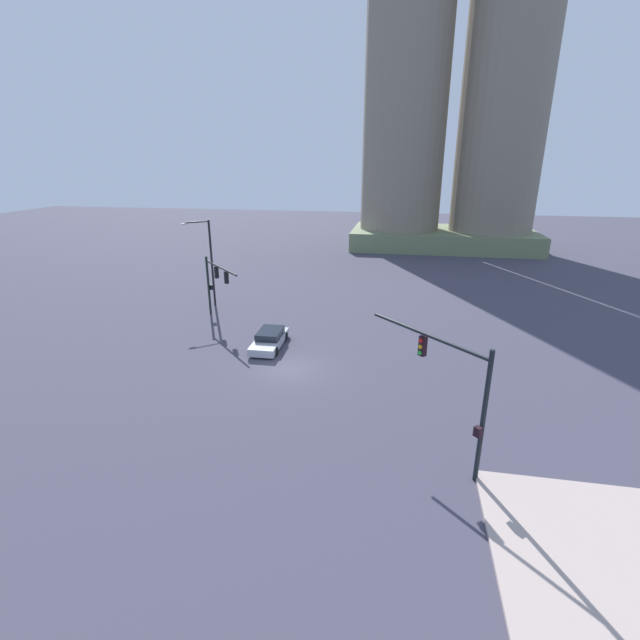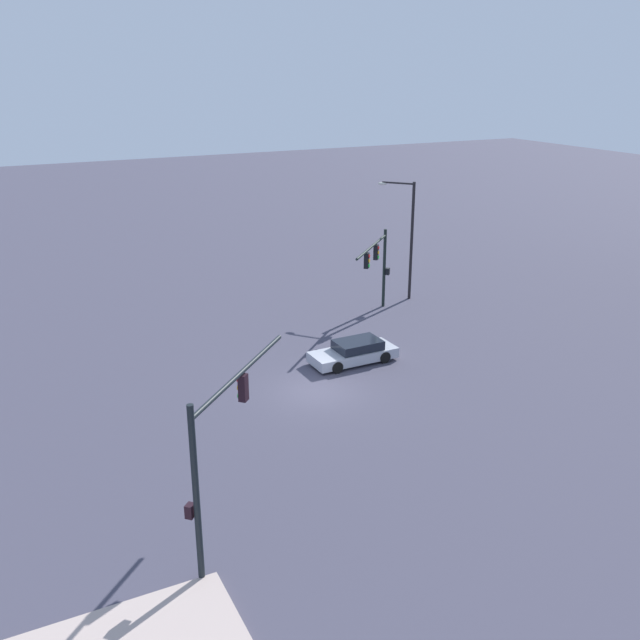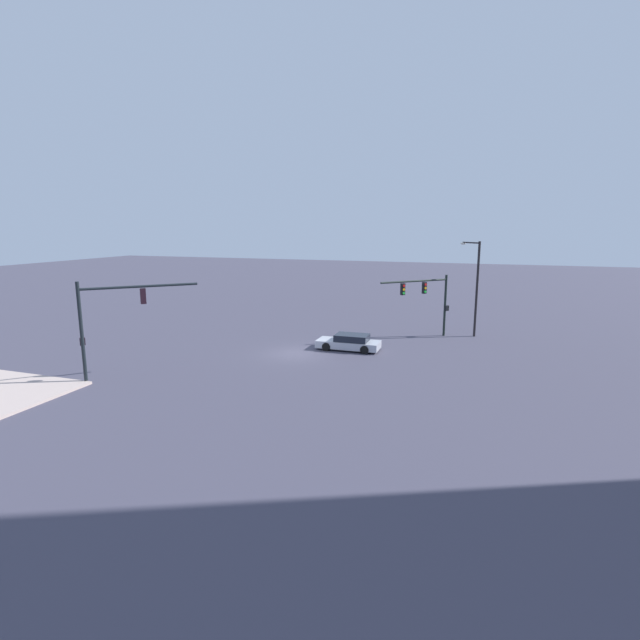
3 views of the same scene
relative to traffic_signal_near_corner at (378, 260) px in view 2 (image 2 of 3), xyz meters
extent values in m
plane|color=#403E4E|center=(8.47, -8.47, -3.70)|extent=(193.07, 193.07, 0.00)
cylinder|color=black|center=(-1.29, 1.32, -1.07)|extent=(0.20, 0.20, 5.25)
cylinder|color=black|center=(0.94, -1.00, 1.16)|extent=(4.56, 4.74, 0.15)
cube|color=black|center=(0.25, -0.29, 0.56)|extent=(0.41, 0.41, 0.95)
cylinder|color=red|center=(0.37, -0.18, 0.86)|extent=(0.18, 0.19, 0.20)
cylinder|color=orange|center=(0.37, -0.18, 0.56)|extent=(0.18, 0.19, 0.20)
cylinder|color=green|center=(0.37, -0.18, 0.26)|extent=(0.18, 0.19, 0.20)
cube|color=black|center=(1.72, -1.82, 0.56)|extent=(0.41, 0.41, 0.95)
cylinder|color=red|center=(1.84, -1.71, 0.86)|extent=(0.18, 0.19, 0.20)
cylinder|color=orange|center=(1.84, -1.71, 0.56)|extent=(0.18, 0.19, 0.20)
cylinder|color=green|center=(1.84, -1.71, 0.26)|extent=(0.18, 0.19, 0.20)
cube|color=black|center=(-1.12, 1.48, -1.25)|extent=(0.38, 0.38, 0.44)
cylinder|color=black|center=(19.06, -17.77, -0.64)|extent=(0.21, 0.21, 6.12)
cylinder|color=black|center=(16.64, -15.33, 1.96)|extent=(4.96, 4.99, 0.16)
cube|color=black|center=(16.55, -15.24, 1.36)|extent=(0.41, 0.41, 0.95)
cylinder|color=red|center=(16.43, -15.35, 1.65)|extent=(0.18, 0.18, 0.20)
cylinder|color=orange|center=(16.43, -15.35, 1.35)|extent=(0.18, 0.18, 0.20)
cylinder|color=green|center=(16.43, -15.35, 1.05)|extent=(0.18, 0.18, 0.20)
cube|color=black|center=(18.89, -17.94, -1.19)|extent=(0.38, 0.38, 0.44)
cylinder|color=black|center=(-1.91, 3.81, 0.32)|extent=(0.20, 0.20, 8.04)
cylinder|color=black|center=(-2.74, 3.10, 4.20)|extent=(1.74, 1.51, 0.12)
ellipsoid|color=silver|center=(-3.57, 2.39, 4.10)|extent=(0.65, 0.62, 0.20)
cube|color=#ABAFBA|center=(6.09, -5.11, -3.26)|extent=(1.94, 4.79, 0.55)
cube|color=black|center=(6.08, -4.82, -2.74)|extent=(1.68, 2.50, 0.50)
cylinder|color=black|center=(6.98, -6.57, -3.38)|extent=(0.23, 0.64, 0.64)
cylinder|color=black|center=(5.24, -6.60, -3.38)|extent=(0.23, 0.64, 0.64)
cylinder|color=black|center=(6.94, -3.62, -3.38)|extent=(0.23, 0.64, 0.64)
cylinder|color=black|center=(5.19, -3.64, -3.38)|extent=(0.23, 0.64, 0.64)
camera|label=1|loc=(15.36, -34.89, 9.40)|focal=25.40mm
camera|label=2|loc=(36.80, -22.51, 11.51)|focal=39.50mm
camera|label=3|loc=(41.04, 4.79, 5.58)|focal=27.48mm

